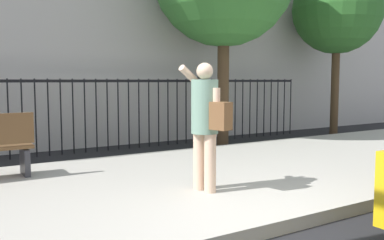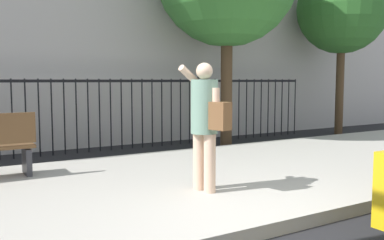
# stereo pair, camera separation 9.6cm
# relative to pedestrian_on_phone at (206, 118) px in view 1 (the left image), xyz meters

# --- Properties ---
(ground_plane) EXTENTS (60.00, 60.00, 0.00)m
(ground_plane) POSITION_rel_pedestrian_on_phone_xyz_m (0.04, -1.36, -1.10)
(ground_plane) COLOR black
(sidewalk) EXTENTS (28.00, 4.40, 0.15)m
(sidewalk) POSITION_rel_pedestrian_on_phone_xyz_m (0.04, 0.84, -1.02)
(sidewalk) COLOR #B2ADA3
(sidewalk) RESTS_ON ground
(iron_fence) EXTENTS (12.03, 0.04, 1.60)m
(iron_fence) POSITION_rel_pedestrian_on_phone_xyz_m (0.04, 4.54, -0.07)
(iron_fence) COLOR black
(iron_fence) RESTS_ON ground
(pedestrian_on_phone) EXTENTS (0.48, 0.70, 1.63)m
(pedestrian_on_phone) POSITION_rel_pedestrian_on_phone_xyz_m (0.00, 0.00, 0.00)
(pedestrian_on_phone) COLOR beige
(pedestrian_on_phone) RESTS_ON sidewalk
(street_tree_mid) EXTENTS (2.53, 2.53, 4.85)m
(street_tree_mid) POSITION_rel_pedestrian_on_phone_xyz_m (7.05, 3.79, 2.47)
(street_tree_mid) COLOR #4C3823
(street_tree_mid) RESTS_ON ground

